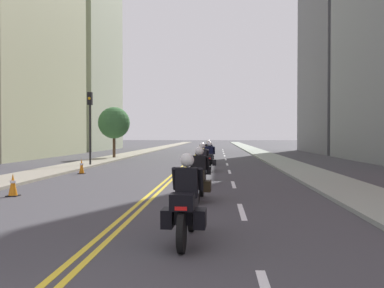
{
  "coord_description": "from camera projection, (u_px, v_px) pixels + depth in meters",
  "views": [
    {
      "loc": [
        2.16,
        -2.95,
        1.95
      ],
      "look_at": [
        1.11,
        14.12,
        1.61
      ],
      "focal_mm": 39.81,
      "sensor_mm": 36.0,
      "label": 1
    }
  ],
  "objects": [
    {
      "name": "building_left_1",
      "position": [
        7.0,
        23.0,
        38.6
      ],
      "size": [
        8.65,
        18.87,
        24.42
      ],
      "color": "#A6AA81",
      "rests_on": "ground"
    },
    {
      "name": "lane_dashes_white",
      "position": [
        226.0,
        162.0,
        31.88
      ],
      "size": [
        0.14,
        56.4,
        0.01
      ],
      "color": "silver",
      "rests_on": "ground"
    },
    {
      "name": "sidewalk_left",
      "position": [
        145.0,
        151.0,
        51.43
      ],
      "size": [
        2.4,
        144.0,
        0.12
      ],
      "primitive_type": "cube",
      "color": "gray",
      "rests_on": "ground"
    },
    {
      "name": "centreline_yellow_outer",
      "position": [
        201.0,
        152.0,
        51.01
      ],
      "size": [
        0.12,
        132.0,
        0.01
      ],
      "primitive_type": "cube",
      "color": "yellow",
      "rests_on": "ground"
    },
    {
      "name": "building_left_2",
      "position": [
        74.0,
        56.0,
        58.13
      ],
      "size": [
        9.82,
        16.37,
        25.55
      ],
      "color": "#9EA788",
      "rests_on": "ground"
    },
    {
      "name": "motorcycle_0",
      "position": [
        186.0,
        206.0,
        7.72
      ],
      "size": [
        0.78,
        2.3,
        1.63
      ],
      "rotation": [
        0.0,
        0.0,
        -0.04
      ],
      "color": "black",
      "rests_on": "ground"
    },
    {
      "name": "motorcycle_2",
      "position": [
        202.0,
        166.0,
        18.04
      ],
      "size": [
        0.77,
        2.28,
        1.65
      ],
      "rotation": [
        0.0,
        0.0,
        0.02
      ],
      "color": "black",
      "rests_on": "ground"
    },
    {
      "name": "street_tree_0",
      "position": [
        114.0,
        123.0,
        35.75
      ],
      "size": [
        2.65,
        2.65,
        4.36
      ],
      "color": "#4A3624",
      "rests_on": "ground"
    },
    {
      "name": "ground_plane",
      "position": [
        200.0,
        152.0,
        51.01
      ],
      "size": [
        264.0,
        264.0,
        0.0
      ],
      "primitive_type": "plane",
      "color": "#3F3E42"
    },
    {
      "name": "traffic_light_near",
      "position": [
        90.0,
        115.0,
        26.87
      ],
      "size": [
        0.28,
        0.38,
        4.69
      ],
      "color": "black",
      "rests_on": "ground"
    },
    {
      "name": "traffic_cone_2",
      "position": [
        13.0,
        185.0,
        13.67
      ],
      "size": [
        0.36,
        0.36,
        0.74
      ],
      "color": "black",
      "rests_on": "ground"
    },
    {
      "name": "traffic_cone_0",
      "position": [
        82.0,
        166.0,
        21.7
      ],
      "size": [
        0.33,
        0.33,
        0.78
      ],
      "color": "black",
      "rests_on": "ground"
    },
    {
      "name": "building_right_2",
      "position": [
        344.0,
        58.0,
        48.55
      ],
      "size": [
        7.58,
        15.75,
        21.53
      ],
      "color": "slate",
      "rests_on": "ground"
    },
    {
      "name": "motorcycle_4",
      "position": [
        208.0,
        155.0,
        28.26
      ],
      "size": [
        0.77,
        2.24,
        1.66
      ],
      "rotation": [
        0.0,
        0.0,
        0.01
      ],
      "color": "black",
      "rests_on": "ground"
    },
    {
      "name": "motorcycle_3",
      "position": [
        210.0,
        159.0,
        23.29
      ],
      "size": [
        0.77,
        2.23,
        1.63
      ],
      "rotation": [
        0.0,
        0.0,
        -0.03
      ],
      "color": "black",
      "rests_on": "ground"
    },
    {
      "name": "centreline_yellow_inner",
      "position": [
        199.0,
        152.0,
        51.02
      ],
      "size": [
        0.12,
        132.0,
        0.01
      ],
      "primitive_type": "cube",
      "color": "yellow",
      "rests_on": "ground"
    },
    {
      "name": "sidewalk_right",
      "position": [
        257.0,
        151.0,
        50.6
      ],
      "size": [
        2.4,
        144.0,
        0.12
      ],
      "primitive_type": "cube",
      "color": "gray",
      "rests_on": "ground"
    },
    {
      "name": "motorcycle_1",
      "position": [
        199.0,
        179.0,
        12.73
      ],
      "size": [
        0.78,
        2.09,
        1.62
      ],
      "rotation": [
        0.0,
        0.0,
        -0.05
      ],
      "color": "black",
      "rests_on": "ground"
    }
  ]
}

